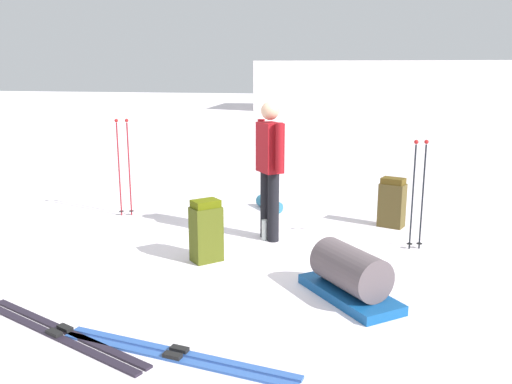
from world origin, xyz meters
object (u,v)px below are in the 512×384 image
Objects in this scene: skier_standing at (270,163)px; ski_pair_near at (60,333)px; ski_pair_far at (176,355)px; backpack_bright at (392,203)px; thermos_bottle at (264,230)px; ski_poles_planted_near at (124,163)px; ski_poles_planted_far at (418,189)px; backpack_large_dark at (206,231)px; gear_sled at (350,275)px; sleeping_mat_rolled at (269,204)px.

ski_pair_near is (-1.17, -2.81, -0.94)m from skier_standing.
backpack_bright is at bearing 66.80° from ski_pair_far.
thermos_bottle is at bearing -148.69° from backpack_bright.
backpack_bright is at bearing 3.49° from ski_poles_planted_near.
ski_pair_near is 2.96m from thermos_bottle.
backpack_bright is 3.77m from ski_poles_planted_near.
ski_poles_planted_near is (-2.11, 3.58, 0.76)m from ski_pair_far.
ski_poles_planted_far reaches higher than ski_pair_near.
ski_poles_planted_near reaches higher than backpack_bright.
backpack_bright is at bearing 54.15° from ski_pair_near.
ski_poles_planted_near is (-3.74, -0.23, 0.44)m from backpack_bright.
thermos_bottle is at bearing 88.32° from ski_pair_far.
ski_pair_far is at bearing -113.20° from backpack_bright.
gear_sled is at bearing -23.07° from backpack_large_dark.
sleeping_mat_rolled is at bearing 101.07° from skier_standing.
skier_standing reaches higher than backpack_bright.
thermos_bottle reaches higher than sleeping_mat_rolled.
ski_pair_near is 1.04m from ski_pair_far.
backpack_large_dark is 2.35m from sleeping_mat_rolled.
thermos_bottle is (-1.55, -0.94, -0.20)m from backpack_bright.
skier_standing is at bearing 123.57° from gear_sled.
ski_poles_planted_far reaches higher than backpack_bright.
backpack_bright is at bearing 80.10° from gear_sled.
ski_poles_planted_near reaches higher than ski_pair_near.
ski_pair_near is at bearing -112.12° from thermos_bottle.
ski_pair_far is (1.03, -0.12, 0.00)m from ski_pair_near.
ski_pair_near is at bearing -108.73° from backpack_large_dark.
backpack_large_dark is 2.66× the size of thermos_bottle.
ski_poles_planted_near is at bearing 170.67° from ski_poles_planted_far.
thermos_bottle is at bearing -18.06° from ski_poles_planted_near.
skier_standing is at bearing -16.19° from ski_poles_planted_near.
ski_pair_far is 1.80m from gear_sled.
backpack_large_dark is (0.64, 1.88, 0.33)m from ski_pair_near.
thermos_bottle is (0.48, 0.86, -0.21)m from backpack_large_dark.
backpack_large_dark is (-0.39, 2.01, 0.33)m from ski_pair_far.
ski_pair_near is 2.77× the size of backpack_bright.
backpack_large_dark is 0.54× the size of ski_poles_planted_far.
backpack_large_dark is at bearing -138.31° from backpack_bright.
sleeping_mat_rolled is (0.89, 4.20, 0.08)m from ski_pair_near.
ski_poles_planted_near is at bearing 137.37° from backpack_large_dark.
skier_standing is 1.66m from sleeping_mat_rolled.
sleeping_mat_rolled is (-2.02, 1.40, -0.63)m from ski_poles_planted_far.
sleeping_mat_rolled is (-0.14, 4.32, 0.08)m from ski_pair_far.
backpack_large_dark is at bearing 71.27° from ski_pair_near.
skier_standing is 3.18m from ski_pair_near.
skier_standing is 1.31× the size of ski_poles_planted_far.
thermos_bottle reaches higher than ski_pair_far.
ski_poles_planted_far is (1.75, -0.00, -0.24)m from skier_standing.
ski_poles_planted_near is 2.39m from thermos_bottle.
ski_pair_near is 4.29m from sleeping_mat_rolled.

